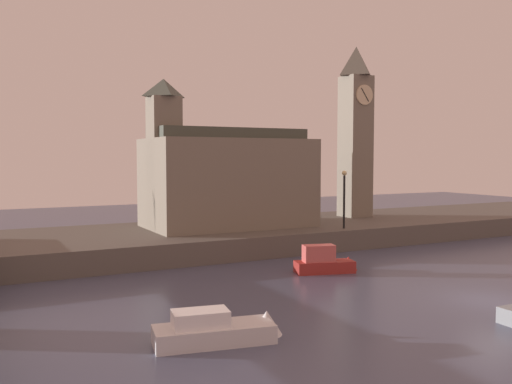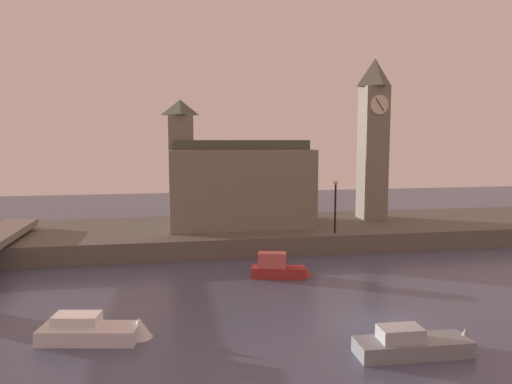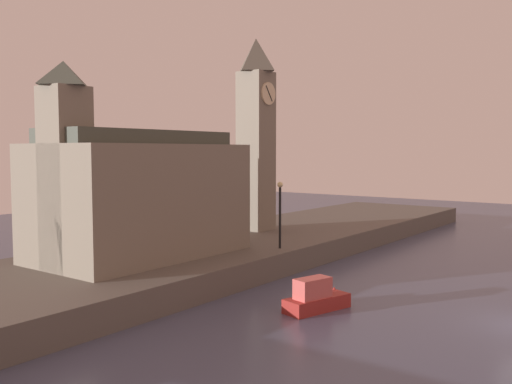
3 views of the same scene
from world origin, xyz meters
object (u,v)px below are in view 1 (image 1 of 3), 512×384
object	(u,v)px
parliament_hall	(224,178)
boat_dinghy_red	(328,262)
clock_tower	(356,130)
streetlamp	(344,193)
boat_ferry_white	(226,329)

from	to	relation	value
parliament_hall	boat_dinghy_red	xyz separation A→B (m)	(1.45, -11.51, -4.59)
clock_tower	streetlamp	world-z (taller)	clock_tower
boat_dinghy_red	boat_ferry_white	bearing A→B (deg)	-141.20
parliament_hall	boat_dinghy_red	bearing A→B (deg)	-82.83
parliament_hall	streetlamp	world-z (taller)	parliament_hall
parliament_hall	boat_dinghy_red	size ratio (longest dim) A/B	2.87
clock_tower	boat_ferry_white	world-z (taller)	clock_tower
streetlamp	boat_ferry_white	bearing A→B (deg)	-137.89
streetlamp	boat_dinghy_red	xyz separation A→B (m)	(-5.86, -6.32, -3.54)
streetlamp	boat_ferry_white	size ratio (longest dim) A/B	0.81
clock_tower	boat_dinghy_red	world-z (taller)	clock_tower
clock_tower	boat_ferry_white	size ratio (longest dim) A/B	2.81
boat_ferry_white	boat_dinghy_red	bearing A→B (deg)	38.80
clock_tower	boat_ferry_white	distance (m)	31.48
parliament_hall	boat_ferry_white	xyz separation A→B (m)	(-8.83, -19.78, -4.72)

